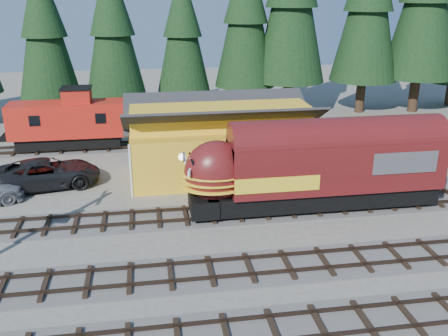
{
  "coord_description": "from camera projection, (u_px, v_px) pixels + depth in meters",
  "views": [
    {
      "loc": [
        -4.91,
        -21.47,
        12.16
      ],
      "look_at": [
        -0.81,
        4.0,
        2.86
      ],
      "focal_mm": 40.0,
      "sensor_mm": 36.0,
      "label": 1
    }
  ],
  "objects": [
    {
      "name": "locomotive",
      "position": [
        309.0,
        171.0,
        28.31
      ],
      "size": [
        15.06,
        2.99,
        4.09
      ],
      "color": "black",
      "rests_on": "ground"
    },
    {
      "name": "caboose",
      "position": [
        68.0,
        122.0,
        39.1
      ],
      "size": [
        8.82,
        2.56,
        4.59
      ],
      "color": "black",
      "rests_on": "ground"
    },
    {
      "name": "depot",
      "position": [
        220.0,
        134.0,
        33.55
      ],
      "size": [
        12.8,
        7.0,
        5.3
      ],
      "color": "gold",
      "rests_on": "ground"
    },
    {
      "name": "ground",
      "position": [
        253.0,
        248.0,
        24.8
      ],
      "size": [
        120.0,
        120.0,
        0.0
      ],
      "primitive_type": "plane",
      "color": "#6B665B",
      "rests_on": "ground"
    },
    {
      "name": "pickup_truck_a",
      "position": [
        47.0,
        173.0,
        32.17
      ],
      "size": [
        7.18,
        4.34,
        1.86
      ],
      "primitive_type": "imported",
      "rotation": [
        0.0,
        0.0,
        1.77
      ],
      "color": "black",
      "rests_on": "ground"
    },
    {
      "name": "conifer_backdrop",
      "position": [
        267.0,
        12.0,
        45.16
      ],
      "size": [
        79.59,
        22.85,
        17.38
      ],
      "color": "black",
      "rests_on": "ground"
    },
    {
      "name": "track_spur",
      "position": [
        83.0,
        149.0,
        40.0
      ],
      "size": [
        32.0,
        3.2,
        0.33
      ],
      "color": "#4C4947",
      "rests_on": "ground"
    },
    {
      "name": "track_siding",
      "position": [
        401.0,
        202.0,
        29.99
      ],
      "size": [
        68.0,
        3.2,
        0.33
      ],
      "color": "#4C4947",
      "rests_on": "ground"
    }
  ]
}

